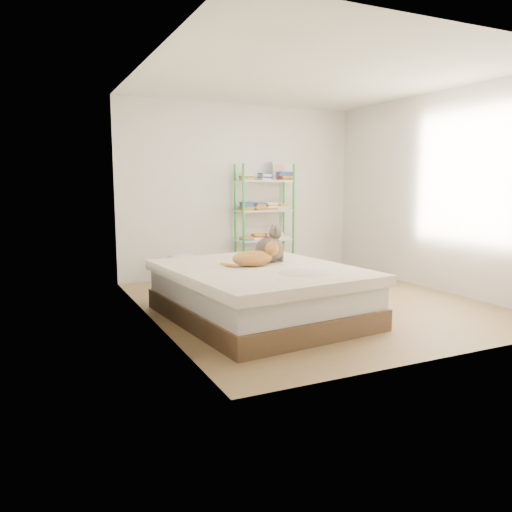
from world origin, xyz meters
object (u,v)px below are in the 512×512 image
shelf_unit (265,218)px  cardboard_box (271,272)px  bed (260,293)px  grey_cat (270,244)px  white_bin (183,269)px  orange_cat (252,256)px

shelf_unit → cardboard_box: (-0.19, -0.60, -0.72)m
bed → grey_cat: 0.59m
bed → shelf_unit: shelf_unit is taller
cardboard_box → white_bin: 1.27m
grey_cat → white_bin: 2.08m
bed → orange_cat: orange_cat is taller
orange_cat → white_bin: orange_cat is taller
cardboard_box → bed: bearing=-105.2°
bed → grey_cat: bearing=40.0°
bed → cardboard_box: 1.91m
bed → white_bin: size_ratio=5.69×
bed → white_bin: 2.22m
grey_cat → cardboard_box: size_ratio=0.77×
orange_cat → cardboard_box: bearing=63.4°
cardboard_box → orange_cat: bearing=-107.7°
orange_cat → white_bin: 2.19m
orange_cat → white_bin: size_ratio=1.26×
grey_cat → shelf_unit: size_ratio=0.23×
shelf_unit → cardboard_box: shelf_unit is taller
white_bin → bed: bearing=-85.9°
bed → orange_cat: size_ratio=4.51×
orange_cat → shelf_unit: shelf_unit is taller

